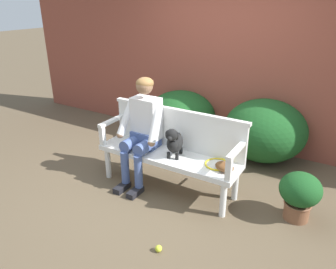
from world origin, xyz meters
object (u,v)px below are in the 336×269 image
at_px(tennis_racket, 219,163).
at_px(tennis_ball, 159,249).
at_px(person_seated, 143,127).
at_px(baseball_glove, 224,167).
at_px(garden_bench, 168,158).
at_px(potted_plant, 300,193).
at_px(dog_on_bench, 174,142).

distance_m(tennis_racket, tennis_ball, 1.16).
bearing_deg(tennis_ball, person_seated, 130.79).
bearing_deg(baseball_glove, garden_bench, -160.59).
bearing_deg(person_seated, tennis_racket, 4.96).
bearing_deg(baseball_glove, tennis_ball, -81.80).
relative_size(person_seated, potted_plant, 2.48).
xyz_separation_m(person_seated, tennis_ball, (0.85, -0.98, -0.70)).
xyz_separation_m(person_seated, potted_plant, (1.84, 0.20, -0.42)).
distance_m(garden_bench, tennis_racket, 0.63).
bearing_deg(potted_plant, tennis_ball, -130.16).
distance_m(garden_bench, dog_on_bench, 0.28).
bearing_deg(person_seated, baseball_glove, -0.94).
bearing_deg(baseball_glove, person_seated, -159.20).
bearing_deg(dog_on_bench, person_seated, 177.06).
distance_m(tennis_racket, potted_plant, 0.89).
bearing_deg(potted_plant, person_seated, -173.87).
bearing_deg(person_seated, garden_bench, 1.95).
distance_m(garden_bench, baseball_glove, 0.73).
distance_m(garden_bench, potted_plant, 1.50).
bearing_deg(tennis_racket, potted_plant, 7.43).
bearing_deg(dog_on_bench, tennis_ball, -67.73).
height_order(baseball_glove, potted_plant, baseball_glove).
height_order(tennis_racket, potted_plant, potted_plant).
relative_size(garden_bench, tennis_racket, 3.08).
xyz_separation_m(garden_bench, tennis_ball, (0.49, -0.99, -0.37)).
bearing_deg(potted_plant, garden_bench, -172.89).
bearing_deg(baseball_glove, dog_on_bench, -157.74).
relative_size(dog_on_bench, tennis_ball, 5.86).
height_order(person_seated, dog_on_bench, person_seated).
xyz_separation_m(tennis_ball, potted_plant, (0.99, 1.18, 0.28)).
xyz_separation_m(dog_on_bench, tennis_ball, (0.39, -0.96, -0.63)).
height_order(dog_on_bench, tennis_ball, dog_on_bench).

